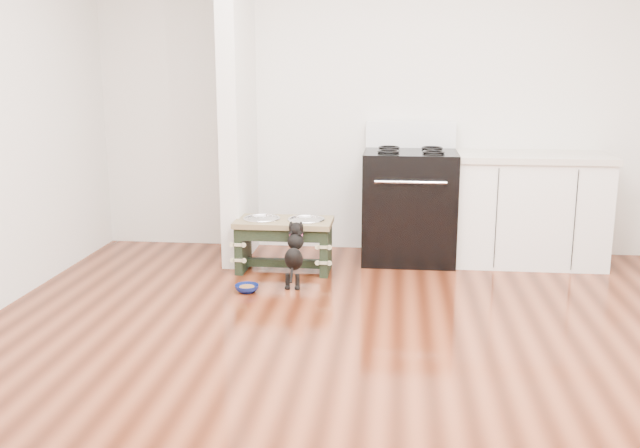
{
  "coord_description": "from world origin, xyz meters",
  "views": [
    {
      "loc": [
        0.15,
        -3.73,
        1.63
      ],
      "look_at": [
        -0.41,
        1.3,
        0.48
      ],
      "focal_mm": 40.0,
      "sensor_mm": 36.0,
      "label": 1
    }
  ],
  "objects": [
    {
      "name": "partition_wall",
      "position": [
        -1.18,
        2.1,
        1.35
      ],
      "size": [
        0.15,
        0.8,
        2.7
      ],
      "primitive_type": "cube",
      "color": "silver",
      "rests_on": "ground"
    },
    {
      "name": "room_shell",
      "position": [
        0.0,
        0.0,
        1.62
      ],
      "size": [
        5.0,
        5.0,
        5.0
      ],
      "color": "silver",
      "rests_on": "ground"
    },
    {
      "name": "floor_bowl",
      "position": [
        -0.92,
        1.13,
        0.03
      ],
      "size": [
        0.22,
        0.22,
        0.05
      ],
      "rotation": [
        0.0,
        0.0,
        0.35
      ],
      "color": "navy",
      "rests_on": "ground"
    },
    {
      "name": "puppy",
      "position": [
        -0.6,
        1.35,
        0.25
      ],
      "size": [
        0.13,
        0.39,
        0.47
      ],
      "color": "black",
      "rests_on": "ground"
    },
    {
      "name": "cabinet_run",
      "position": [
        1.23,
        2.18,
        0.45
      ],
      "size": [
        1.24,
        0.64,
        0.91
      ],
      "color": "white",
      "rests_on": "ground"
    },
    {
      "name": "dog_feeder",
      "position": [
        -0.74,
        1.7,
        0.3
      ],
      "size": [
        0.76,
        0.41,
        0.44
      ],
      "color": "black",
      "rests_on": "ground"
    },
    {
      "name": "ground",
      "position": [
        0.0,
        0.0,
        0.0
      ],
      "size": [
        5.0,
        5.0,
        0.0
      ],
      "primitive_type": "plane",
      "color": "#3F180B",
      "rests_on": "ground"
    },
    {
      "name": "oven_range",
      "position": [
        0.25,
        2.16,
        0.48
      ],
      "size": [
        0.76,
        0.69,
        1.14
      ],
      "color": "black",
      "rests_on": "ground"
    }
  ]
}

